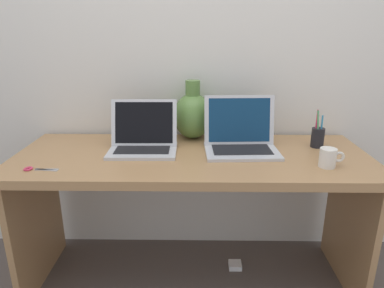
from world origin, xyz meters
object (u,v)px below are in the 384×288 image
Objects in this scene: coffee_mug at (328,158)px; pen_cup at (318,137)px; scissors at (35,169)px; laptop_left at (143,137)px; green_vase at (193,115)px; power_brick at (235,265)px; laptop_right at (240,136)px.

coffee_mug is 0.57× the size of pen_cup.
laptop_left is at bearing 32.03° from scissors.
laptop_left is 1.04× the size of green_vase.
scissors is 1.18m from power_brick.
laptop_right reaches higher than scissors.
pen_cup is at bearing 3.58° from laptop_left.
pen_cup is (0.87, 0.05, -0.01)m from laptop_left.
power_brick is at bearing -174.77° from pen_cup.
pen_cup is 1.33m from scissors.
laptop_left reaches higher than pen_cup.
green_vase is 2.11× the size of scissors.
laptop_right reaches higher than pen_cup.
coffee_mug reaches higher than power_brick.
laptop_left is 0.90m from power_brick.
laptop_left is at bearing 165.57° from coffee_mug.
power_brick is (0.90, 0.28, -0.70)m from scissors.
coffee_mug is at bearing -32.13° from laptop_right.
scissors is 2.11× the size of power_brick.
green_vase is 0.65m from pen_cup.
coffee_mug is (0.35, -0.22, -0.03)m from laptop_right.
laptop_right is at bearing -38.96° from green_vase.
pen_cup is 0.84m from power_brick.
green_vase is 4.46× the size of power_brick.
coffee_mug reaches higher than scissors.
laptop_right is at bearing 147.87° from coffee_mug.
coffee_mug is at bearing 2.43° from scissors.
laptop_left is 0.47m from laptop_right.
laptop_right is at bearing 16.95° from scissors.
laptop_right is 0.76m from power_brick.
coffee_mug is at bearing -14.43° from laptop_left.
scissors is at bearing -144.97° from green_vase.
green_vase reaches higher than laptop_left.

